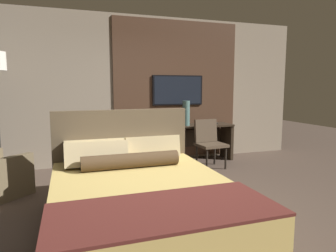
# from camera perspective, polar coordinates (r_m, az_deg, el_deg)

# --- Properties ---
(ground_plane) EXTENTS (16.00, 16.00, 0.00)m
(ground_plane) POSITION_cam_1_polar(r_m,az_deg,el_deg) (3.59, 0.84, -16.55)
(ground_plane) COLOR #4C3D33
(wall_back_tv_panel) EXTENTS (7.20, 0.09, 2.80)m
(wall_back_tv_panel) POSITION_cam_1_polar(r_m,az_deg,el_deg) (5.82, -6.32, 6.81)
(wall_back_tv_panel) COLOR gray
(wall_back_tv_panel) RESTS_ON ground_plane
(bed) EXTENTS (1.72, 2.23, 1.17)m
(bed) POSITION_cam_1_polar(r_m,az_deg,el_deg) (3.11, -5.40, -13.91)
(bed) COLOR #33281E
(bed) RESTS_ON ground_plane
(desk) EXTENTS (2.05, 0.49, 0.72)m
(desk) POSITION_cam_1_polar(r_m,az_deg,el_deg) (5.88, 2.51, -1.93)
(desk) COLOR #2D2319
(desk) RESTS_ON ground_plane
(tv) EXTENTS (1.04, 0.04, 0.59)m
(tv) POSITION_cam_1_polar(r_m,az_deg,el_deg) (5.99, 1.89, 6.83)
(tv) COLOR black
(desk_chair) EXTENTS (0.52, 0.52, 0.87)m
(desk_chair) POSITION_cam_1_polar(r_m,az_deg,el_deg) (5.52, 7.73, -2.51)
(desk_chair) COLOR #4C3D2D
(desk_chair) RESTS_ON ground_plane
(vase_tall) EXTENTS (0.14, 0.14, 0.47)m
(vase_tall) POSITION_cam_1_polar(r_m,az_deg,el_deg) (5.76, 3.46, 2.46)
(vase_tall) COLOR #4C706B
(vase_tall) RESTS_ON desk
(vase_short) EXTENTS (0.11, 0.11, 0.27)m
(vase_short) POSITION_cam_1_polar(r_m,az_deg,el_deg) (5.54, -5.16, 1.19)
(vase_short) COLOR #B2563D
(vase_short) RESTS_ON desk
(book) EXTENTS (0.23, 0.17, 0.03)m
(book) POSITION_cam_1_polar(r_m,az_deg,el_deg) (6.06, 8.24, 0.53)
(book) COLOR #332D28
(book) RESTS_ON desk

